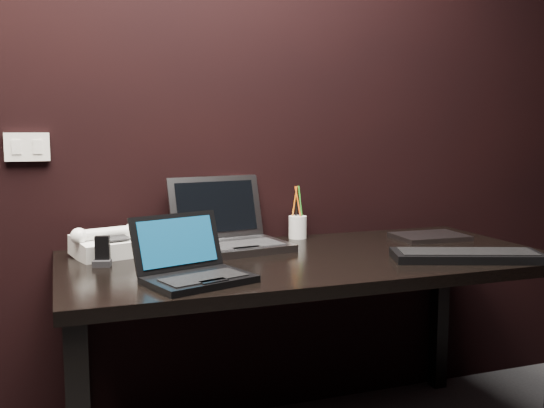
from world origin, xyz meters
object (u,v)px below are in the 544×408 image
object	(u,v)px
ext_keyboard	(467,255)
mobile_phone	(102,255)
pen_cup	(298,226)
closed_laptop	(430,237)
silver_laptop	(230,235)
desk_phone	(106,244)
netbook	(193,268)
desk	(310,278)

from	to	relation	value
ext_keyboard	mobile_phone	xyz separation A→B (m)	(-1.17, 0.33, 0.02)
mobile_phone	pen_cup	distance (m)	0.83
closed_laptop	mobile_phone	size ratio (longest dim) A/B	2.93
silver_laptop	desk_phone	xyz separation A→B (m)	(-0.45, 0.00, -0.00)
pen_cup	closed_laptop	bearing A→B (deg)	-21.70
netbook	desk_phone	bearing A→B (deg)	116.02
desk	ext_keyboard	size ratio (longest dim) A/B	3.24
desk	ext_keyboard	xyz separation A→B (m)	(0.48, -0.24, 0.09)
desk_phone	mobile_phone	xyz separation A→B (m)	(-0.02, -0.14, -0.01)
netbook	silver_laptop	size ratio (longest dim) A/B	0.84
desk	silver_laptop	bearing A→B (deg)	135.60
netbook	desk_phone	world-z (taller)	netbook
ext_keyboard	closed_laptop	distance (m)	0.40
silver_laptop	closed_laptop	distance (m)	0.82
pen_cup	desk_phone	bearing A→B (deg)	-171.37
pen_cup	desk	bearing A→B (deg)	-105.20
netbook	pen_cup	distance (m)	0.78
netbook	mobile_phone	world-z (taller)	netbook
closed_laptop	pen_cup	bearing A→B (deg)	158.30
silver_laptop	ext_keyboard	world-z (taller)	silver_laptop
ext_keyboard	pen_cup	xyz separation A→B (m)	(-0.38, 0.58, 0.03)
desk_phone	mobile_phone	distance (m)	0.14
netbook	closed_laptop	world-z (taller)	netbook
netbook	desk	bearing A→B (deg)	24.46
pen_cup	mobile_phone	bearing A→B (deg)	-161.93
desk_phone	ext_keyboard	bearing A→B (deg)	-22.08
desk_phone	pen_cup	xyz separation A→B (m)	(0.77, 0.12, 0.01)
desk	pen_cup	xyz separation A→B (m)	(0.09, 0.34, 0.13)
desk	netbook	bearing A→B (deg)	-155.54
mobile_phone	desk_phone	bearing A→B (deg)	81.19
desk	netbook	xyz separation A→B (m)	(-0.46, -0.21, 0.12)
silver_laptop	pen_cup	size ratio (longest dim) A/B	1.99
ext_keyboard	silver_laptop	bearing A→B (deg)	146.50
desk	silver_laptop	distance (m)	0.34
netbook	mobile_phone	size ratio (longest dim) A/B	3.66
netbook	ext_keyboard	xyz separation A→B (m)	(0.94, -0.03, -0.02)
desk	closed_laptop	distance (m)	0.61
mobile_phone	pen_cup	bearing A→B (deg)	18.07
ext_keyboard	closed_laptop	size ratio (longest dim) A/B	1.83
ext_keyboard	desk_phone	xyz separation A→B (m)	(-1.15, 0.47, 0.03)
silver_laptop	mobile_phone	size ratio (longest dim) A/B	4.37
ext_keyboard	netbook	bearing A→B (deg)	178.05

